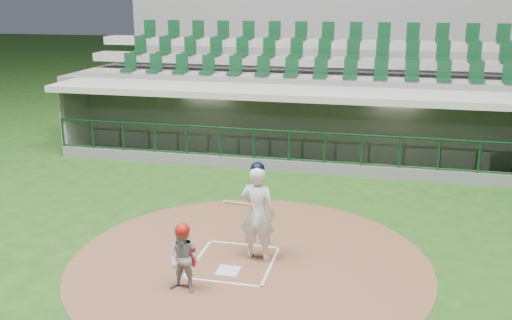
{
  "coord_description": "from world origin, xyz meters",
  "views": [
    {
      "loc": [
        2.79,
        -10.25,
        5.13
      ],
      "look_at": [
        -0.22,
        2.6,
        1.3
      ],
      "focal_mm": 40.0,
      "sensor_mm": 36.0,
      "label": 1
    }
  ],
  "objects": [
    {
      "name": "batter_box_chalk",
      "position": [
        0.0,
        -0.3,
        0.02
      ],
      "size": [
        1.55,
        1.8,
        0.01
      ],
      "color": "white",
      "rests_on": "ground"
    },
    {
      "name": "catcher",
      "position": [
        -0.56,
        -1.58,
        0.65
      ],
      "size": [
        0.66,
        0.54,
        1.3
      ],
      "color": "#99999E",
      "rests_on": "dirt_circle"
    },
    {
      "name": "dugout_structure",
      "position": [
        0.14,
        7.82,
        0.96
      ],
      "size": [
        16.4,
        3.7,
        3.0
      ],
      "color": "slate",
      "rests_on": "ground"
    },
    {
      "name": "dirt_circle",
      "position": [
        0.3,
        -0.2,
        0.01
      ],
      "size": [
        7.2,
        7.2,
        0.01
      ],
      "primitive_type": "cylinder",
      "color": "brown",
      "rests_on": "ground"
    },
    {
      "name": "home_plate",
      "position": [
        0.0,
        -0.7,
        0.02
      ],
      "size": [
        0.43,
        0.43,
        0.02
      ],
      "primitive_type": "cube",
      "color": "silver",
      "rests_on": "dirt_circle"
    },
    {
      "name": "batter",
      "position": [
        0.42,
        -0.02,
        1.02
      ],
      "size": [
        0.92,
        0.92,
        2.03
      ],
      "color": "silver",
      "rests_on": "dirt_circle"
    },
    {
      "name": "ground",
      "position": [
        0.0,
        0.0,
        0.0
      ],
      "size": [
        120.0,
        120.0,
        0.0
      ],
      "primitive_type": "plane",
      "color": "#1E4614",
      "rests_on": "ground"
    },
    {
      "name": "seating_deck",
      "position": [
        0.0,
        10.91,
        1.42
      ],
      "size": [
        17.0,
        6.72,
        5.15
      ],
      "color": "slate",
      "rests_on": "ground"
    }
  ]
}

